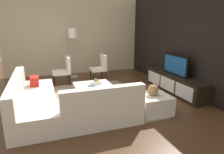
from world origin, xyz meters
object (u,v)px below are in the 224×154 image
Objects in this scene: coffee_table at (95,93)px; book_stack at (92,87)px; sectional_couch at (57,104)px; fruit_bowl at (96,82)px; ottoman at (152,104)px; accent_chair_far at (100,66)px; media_console at (174,83)px; television at (175,65)px; decorative_ball at (153,90)px; floor_lamp at (73,36)px; accent_chair_near at (64,69)px.

book_stack is at bearing -28.80° from coffee_table.
sectional_couch is 1.35m from fruit_bowl.
accent_chair_far reaches higher than ottoman.
fruit_bowl is at bearing -97.24° from media_console.
accent_chair_far is at bearing -139.80° from media_console.
television reaches higher than decorative_ball.
media_console reaches higher than ottoman.
ottoman is at bearing -51.72° from television.
accent_chair_far is at bearing 160.20° from fruit_bowl.
sectional_couch is 9.00× the size of fruit_bowl.
accent_chair_far is 4.02× the size of book_stack.
fruit_bowl is at bearing 127.22° from sectional_couch.
media_console is at bearing 82.76° from fruit_bowl.
coffee_table is 2.79m from floor_lamp.
accent_chair_near is at bearing -151.97° from decorative_ball.
fruit_bowl is (-1.30, -0.90, 0.23)m from ottoman.
decorative_ball reaches higher than fruit_bowl.
fruit_bowl is at bearing -145.25° from decorative_ball.
television is 0.41× the size of sectional_couch.
coffee_table is 1.86m from accent_chair_near.
floor_lamp reaches higher than ottoman.
accent_chair_far reaches higher than fruit_bowl.
accent_chair_far is (-1.81, 0.69, 0.29)m from coffee_table.
coffee_table is at bearing -92.49° from media_console.
floor_lamp reaches higher than fruit_bowl.
television is 2.45m from book_stack.
decorative_ball is at bearing 41.77° from coffee_table.
fruit_bowl is at bearing -16.15° from accent_chair_far.
sectional_couch is 2.03m from ottoman.
sectional_couch is 2.96m from accent_chair_far.
sectional_couch is (0.53, -3.27, 0.03)m from media_console.
accent_chair_near is 1.00× the size of accent_chair_far.
fruit_bowl is 0.46m from book_stack.
book_stack is (1.98, 0.41, -0.07)m from accent_chair_near.
accent_chair_near is 1.29m from floor_lamp.
accent_chair_far is at bearing 158.29° from book_stack.
floor_lamp is 6.18× the size of fruit_bowl.
television is 2.37m from coffee_table.
ottoman is at bearing 24.05° from accent_chair_near.
media_console is at bearing 87.51° from coffee_table.
sectional_couch is 3.45m from floor_lamp.
sectional_couch is at bearing -80.71° from media_console.
media_console is 2.24× the size of television.
floor_lamp is 2.91m from book_stack.
sectional_couch is at bearing -30.52° from accent_chair_far.
accent_chair_far is (-2.93, -0.32, 0.29)m from ottoman.
floor_lamp is at bearing -175.19° from fruit_bowl.
decorative_ball is at bearing 34.75° from fruit_bowl.
television is at bearing 90.00° from media_console.
television is at bearing 52.68° from accent_chair_near.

